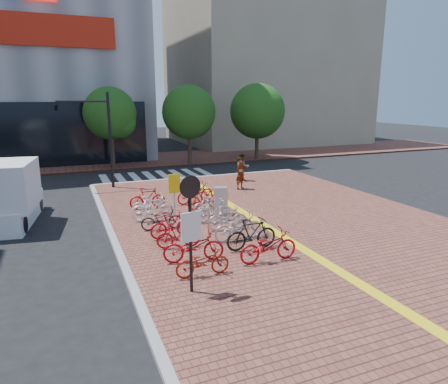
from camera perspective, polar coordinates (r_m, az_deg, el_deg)
name	(u,v)px	position (r m, az deg, el deg)	size (l,w,h in m)	color
ground	(229,243)	(15.07, 0.76, -7.31)	(120.00, 120.00, 0.00)	black
sidewalk	(392,283)	(12.80, 22.90, -11.94)	(14.00, 34.00, 0.15)	brown
tactile_strip	(365,287)	(12.12, 19.50, -12.66)	(0.40, 34.00, 0.01)	yellow
kerb_west	(153,337)	(9.66, -10.14, -19.73)	(0.25, 34.00, 0.15)	gray
kerb_north	(200,177)	(26.90, -3.38, 2.10)	(14.00, 0.25, 0.15)	gray
far_sidewalk	(132,161)	(34.81, -12.95, 4.35)	(70.00, 8.00, 0.15)	brown
building_beige	(263,66)	(50.89, 5.54, 17.44)	(20.00, 18.00, 18.00)	gray
crosswalk	(157,176)	(28.14, -9.53, 2.29)	(7.50, 4.00, 0.01)	silver
street_trees	(202,113)	(32.23, -3.21, 11.17)	(16.20, 4.60, 6.35)	#38281E
bike_0	(203,262)	(11.97, -3.09, -9.97)	(0.57, 1.64, 0.86)	#A31C0B
bike_1	(194,246)	(12.95, -4.37, -7.75)	(0.68, 1.96, 1.03)	#B70D17
bike_2	(178,235)	(14.15, -6.52, -6.15)	(0.44, 1.55, 0.93)	#B00C1A
bike_3	(172,224)	(15.21, -7.51, -4.60)	(0.48, 1.70, 1.02)	red
bike_4	(162,219)	(16.16, -8.90, -3.86)	(0.57, 1.64, 0.86)	black
bike_5	(153,208)	(17.28, -10.11, -2.30)	(0.53, 1.89, 1.14)	white
bike_6	(152,204)	(18.43, -10.30, -1.67)	(0.61, 1.75, 0.92)	white
bike_7	(148,198)	(19.27, -10.87, -0.87)	(0.48, 1.70, 1.02)	#B60D12
bike_8	(268,246)	(12.99, 6.36, -7.68)	(0.70, 1.99, 1.05)	#B30C15
bike_9	(252,234)	(13.93, 3.97, -5.97)	(0.53, 1.88, 1.13)	black
bike_10	(238,227)	(14.82, 2.07, -4.96)	(0.68, 1.94, 1.02)	#AEAEB3
bike_11	(228,218)	(15.92, 0.51, -3.71)	(0.47, 1.65, 0.99)	#AEAEB3
bike_12	(214,210)	(16.97, -1.40, -2.64)	(0.46, 1.64, 0.98)	#ABABB0
bike_13	(209,204)	(18.04, -2.20, -1.75)	(0.44, 1.56, 0.94)	silver
bike_14	(204,199)	(18.91, -2.86, -0.94)	(0.47, 1.68, 1.01)	#B71B0D
bike_15	(195,193)	(19.97, -4.15, -0.14)	(0.69, 1.98, 1.04)	#AA0C10
pedestrian_a	(241,173)	(22.94, 2.38, 2.71)	(0.68, 0.45, 1.87)	gray
pedestrian_b	(242,167)	(25.30, 2.65, 3.54)	(0.84, 0.65, 1.72)	#535B6A
utility_box	(221,201)	(17.98, -0.48, -1.26)	(0.58, 0.42, 1.26)	#BDBCC1
yellow_sign	(174,187)	(17.58, -7.11, 0.65)	(0.52, 0.12, 1.93)	#B7B7BC
notice_sign	(191,220)	(10.46, -4.79, -4.05)	(0.60, 0.20, 3.25)	black
traffic_light_pole	(86,123)	(23.89, -19.13, 9.28)	(2.94, 1.13, 5.47)	black
box_truck	(6,194)	(19.42, -28.73, -0.24)	(2.71, 5.03, 2.77)	white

